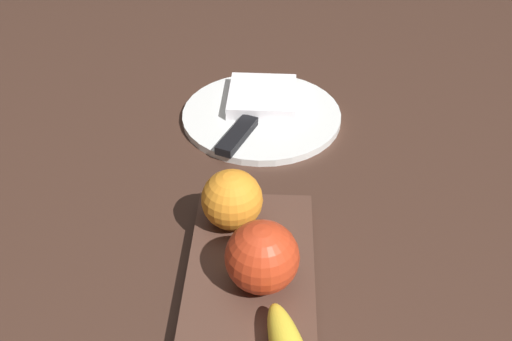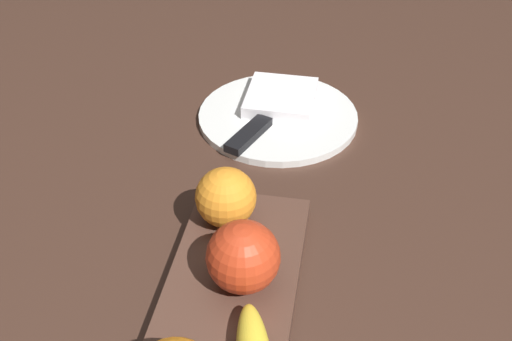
# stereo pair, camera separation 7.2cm
# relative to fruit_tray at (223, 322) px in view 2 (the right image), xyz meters

# --- Properties ---
(fruit_tray) EXTENTS (0.37, 0.13, 0.02)m
(fruit_tray) POSITION_rel_fruit_tray_xyz_m (0.00, 0.00, 0.00)
(fruit_tray) COLOR #51352A
(fruit_tray) RESTS_ON ground_plane
(apple) EXTENTS (0.07, 0.07, 0.07)m
(apple) POSITION_rel_fruit_tray_xyz_m (0.04, -0.01, 0.05)
(apple) COLOR red
(apple) RESTS_ON fruit_tray
(orange_near_apple) EXTENTS (0.07, 0.07, 0.07)m
(orange_near_apple) POSITION_rel_fruit_tray_xyz_m (0.13, 0.02, 0.05)
(orange_near_apple) COLOR orange
(orange_near_apple) RESTS_ON fruit_tray
(dinner_plate) EXTENTS (0.23, 0.23, 0.01)m
(dinner_plate) POSITION_rel_fruit_tray_xyz_m (0.38, 0.00, -0.01)
(dinner_plate) COLOR white
(dinner_plate) RESTS_ON ground_plane
(folded_napkin) EXTENTS (0.11, 0.10, 0.02)m
(folded_napkin) POSITION_rel_fruit_tray_xyz_m (0.41, 0.00, 0.01)
(folded_napkin) COLOR white
(folded_napkin) RESTS_ON dinner_plate
(knife) EXTENTS (0.18, 0.09, 0.01)m
(knife) POSITION_rel_fruit_tray_xyz_m (0.33, 0.03, 0.00)
(knife) COLOR silver
(knife) RESTS_ON dinner_plate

